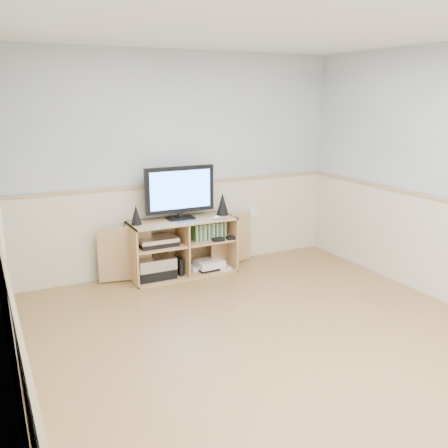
# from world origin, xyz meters

# --- Properties ---
(room) EXTENTS (4.04, 4.54, 2.54)m
(room) POSITION_xyz_m (-0.06, 0.12, 1.22)
(room) COLOR tan
(room) RESTS_ON ground
(media_cabinet) EXTENTS (1.89, 0.45, 0.65)m
(media_cabinet) POSITION_xyz_m (-0.06, 2.05, 0.33)
(media_cabinet) COLOR tan
(media_cabinet) RESTS_ON floor
(monitor) EXTENTS (0.81, 0.18, 0.60)m
(monitor) POSITION_xyz_m (-0.06, 2.04, 0.97)
(monitor) COLOR black
(monitor) RESTS_ON media_cabinet
(speaker_left) EXTENTS (0.12, 0.12, 0.22)m
(speaker_left) POSITION_xyz_m (-0.58, 2.01, 0.76)
(speaker_left) COLOR black
(speaker_left) RESTS_ON media_cabinet
(speaker_right) EXTENTS (0.14, 0.14, 0.26)m
(speaker_right) POSITION_xyz_m (0.46, 2.01, 0.78)
(speaker_right) COLOR black
(speaker_right) RESTS_ON media_cabinet
(keyboard) EXTENTS (0.28, 0.12, 0.01)m
(keyboard) POSITION_xyz_m (-0.04, 1.85, 0.66)
(keyboard) COLOR silver
(keyboard) RESTS_ON media_cabinet
(mouse) EXTENTS (0.11, 0.08, 0.04)m
(mouse) POSITION_xyz_m (0.30, 1.85, 0.67)
(mouse) COLOR white
(mouse) RESTS_ON media_cabinet
(av_components) EXTENTS (0.51, 0.32, 0.47)m
(av_components) POSITION_xyz_m (-0.38, 1.99, 0.22)
(av_components) COLOR black
(av_components) RESTS_ON media_cabinet
(game_consoles) EXTENTS (0.45, 0.30, 0.11)m
(game_consoles) POSITION_xyz_m (0.25, 1.98, 0.07)
(game_consoles) COLOR white
(game_consoles) RESTS_ON media_cabinet
(game_cases) EXTENTS (0.39, 0.14, 0.19)m
(game_cases) POSITION_xyz_m (0.26, 1.97, 0.48)
(game_cases) COLOR #3F8C3F
(game_cases) RESTS_ON media_cabinet
(wall_outlet) EXTENTS (0.12, 0.03, 0.12)m
(wall_outlet) POSITION_xyz_m (1.00, 2.23, 0.60)
(wall_outlet) COLOR white
(wall_outlet) RESTS_ON wall_back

